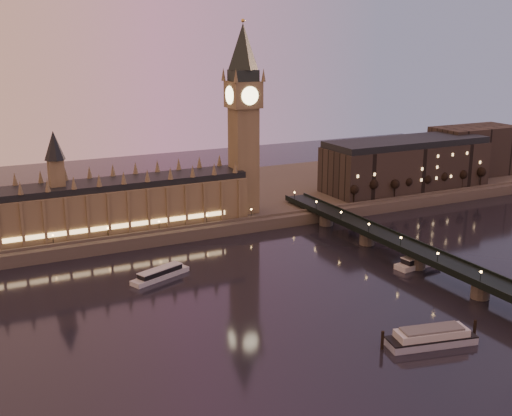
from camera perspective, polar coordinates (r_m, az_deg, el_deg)
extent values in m
plane|color=black|center=(237.23, -0.28, -10.27)|extent=(700.00, 700.00, 0.00)
cube|color=#423D35|center=(391.10, -7.03, 0.38)|extent=(560.00, 130.00, 6.00)
cube|color=brown|center=(329.16, -16.03, -0.40)|extent=(180.00, 26.00, 22.00)
cube|color=black|center=(326.14, -16.19, 1.74)|extent=(180.00, 22.00, 3.20)
cube|color=#FFCC7F|center=(317.99, -15.49, -2.02)|extent=(153.00, 0.25, 2.20)
cube|color=brown|center=(353.14, -1.10, 4.23)|extent=(13.00, 13.00, 58.00)
cube|color=brown|center=(348.14, -1.13, 10.05)|extent=(16.00, 16.00, 14.00)
cylinder|color=#FFEAA5|center=(340.80, -0.53, 9.95)|extent=(9.60, 0.35, 9.60)
cylinder|color=#FFEAA5|center=(344.73, -2.38, 9.99)|extent=(0.35, 9.60, 9.60)
cube|color=black|center=(347.40, -1.14, 11.70)|extent=(13.00, 13.00, 6.00)
cone|color=black|center=(346.83, -1.15, 14.17)|extent=(17.68, 17.68, 24.00)
sphere|color=gold|center=(346.87, -1.17, 16.32)|extent=(2.00, 2.00, 2.00)
cube|color=black|center=(283.86, 16.68, -4.82)|extent=(13.00, 260.00, 2.00)
cube|color=black|center=(279.26, 15.75, -4.75)|extent=(0.60, 260.00, 1.00)
cube|color=black|center=(287.55, 17.63, -4.32)|extent=(0.60, 260.00, 1.00)
cube|color=black|center=(423.92, 13.14, 3.61)|extent=(110.00, 36.00, 28.00)
cube|color=black|center=(421.13, 13.27, 5.74)|extent=(108.00, 34.00, 4.00)
cube|color=black|center=(478.80, 18.77, 4.85)|extent=(60.00, 30.00, 34.00)
cylinder|color=black|center=(380.36, 8.55, 1.03)|extent=(0.70, 0.70, 8.47)
sphere|color=black|center=(379.32, 8.58, 1.68)|extent=(5.65, 5.65, 5.65)
cylinder|color=black|center=(388.56, 10.28, 1.25)|extent=(0.70, 0.70, 8.47)
sphere|color=black|center=(387.54, 10.31, 1.89)|extent=(5.65, 5.65, 5.65)
cylinder|color=black|center=(397.09, 11.94, 1.47)|extent=(0.70, 0.70, 8.47)
sphere|color=black|center=(396.10, 11.97, 2.09)|extent=(5.65, 5.65, 5.65)
cylinder|color=black|center=(405.95, 13.53, 1.67)|extent=(0.70, 0.70, 8.47)
sphere|color=black|center=(404.98, 13.56, 2.28)|extent=(5.65, 5.65, 5.65)
cylinder|color=black|center=(415.12, 15.05, 1.86)|extent=(0.70, 0.70, 8.47)
sphere|color=black|center=(414.16, 15.09, 2.46)|extent=(5.65, 5.65, 5.65)
cylinder|color=black|center=(424.56, 16.50, 2.05)|extent=(0.70, 0.70, 8.47)
sphere|color=black|center=(423.63, 16.54, 2.63)|extent=(5.65, 5.65, 5.65)
cylinder|color=black|center=(434.27, 17.89, 2.22)|extent=(0.70, 0.70, 8.47)
sphere|color=black|center=(433.36, 17.93, 2.79)|extent=(5.65, 5.65, 5.65)
cylinder|color=black|center=(444.23, 19.21, 2.38)|extent=(0.70, 0.70, 8.47)
sphere|color=black|center=(443.34, 19.26, 2.94)|extent=(5.65, 5.65, 5.65)
cube|color=silver|center=(281.83, -8.50, -5.98)|extent=(28.68, 16.44, 2.09)
cube|color=black|center=(281.09, -8.52, -5.59)|extent=(21.41, 12.62, 2.09)
cube|color=silver|center=(280.66, -8.53, -5.35)|extent=(22.03, 13.06, 0.38)
cube|color=silver|center=(303.17, 14.46, -4.75)|extent=(28.33, 10.17, 2.34)
cube|color=black|center=(302.40, 14.49, -4.33)|extent=(21.03, 8.08, 2.34)
cube|color=silver|center=(301.96, 14.50, -4.08)|extent=(21.61, 8.42, 0.43)
cube|color=#8B96B1|center=(230.08, 15.29, -11.34)|extent=(32.06, 14.92, 2.51)
cube|color=black|center=(229.43, 15.32, -11.01)|extent=(32.06, 14.92, 0.48)
cube|color=silver|center=(228.79, 15.35, -10.67)|extent=(26.19, 12.77, 2.51)
cube|color=#595B5E|center=(228.11, 15.37, -10.31)|extent=(22.21, 11.02, 0.68)
cylinder|color=black|center=(222.28, 11.17, -11.47)|extent=(1.06, 1.06, 6.57)
cylinder|color=black|center=(238.46, 18.86, -10.13)|extent=(1.06, 1.06, 6.57)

